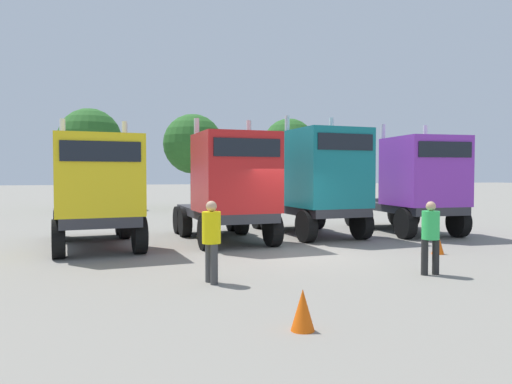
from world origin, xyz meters
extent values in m
plane|color=gray|center=(0.00, 0.00, 0.00)|extent=(200.00, 200.00, 0.00)
cube|color=#333338|center=(-5.88, 3.76, 0.99)|extent=(2.76, 6.08, 0.30)
cube|color=yellow|center=(-5.72, 2.11, 2.31)|extent=(2.64, 2.80, 2.33)
cube|color=black|center=(-5.59, 0.81, 2.95)|extent=(2.09, 0.24, 0.55)
cylinder|color=silver|center=(-4.91, 3.64, 2.61)|extent=(0.20, 0.20, 2.93)
cylinder|color=silver|center=(-6.80, 3.45, 2.61)|extent=(0.20, 0.20, 2.93)
cylinder|color=#333338|center=(-6.01, 5.05, 1.20)|extent=(1.20, 1.20, 0.12)
cylinder|color=black|center=(-4.57, 1.63, 0.55)|extent=(0.45, 1.12, 1.09)
cylinder|color=black|center=(-6.76, 1.42, 0.55)|extent=(0.45, 1.12, 1.09)
cylinder|color=black|center=(-4.92, 5.21, 0.55)|extent=(0.45, 1.12, 1.09)
cylinder|color=black|center=(-7.11, 5.00, 0.55)|extent=(0.45, 1.12, 1.09)
cylinder|color=black|center=(-5.02, 6.31, 0.55)|extent=(0.45, 1.12, 1.09)
cylinder|color=black|center=(-7.21, 6.09, 0.55)|extent=(0.45, 1.12, 1.09)
cube|color=#333338|center=(-1.58, 3.95, 0.97)|extent=(2.51, 5.75, 0.30)
cube|color=red|center=(-1.49, 2.38, 2.39)|extent=(2.53, 2.63, 2.54)
cube|color=black|center=(-1.42, 1.11, 3.13)|extent=(2.10, 0.15, 0.55)
cylinder|color=silver|center=(-0.62, 3.83, 2.69)|extent=(0.19, 0.19, 3.14)
cylinder|color=silver|center=(-2.51, 3.73, 2.69)|extent=(0.19, 0.19, 3.14)
cylinder|color=#333338|center=(-1.64, 5.18, 1.18)|extent=(1.16, 1.16, 0.12)
cylinder|color=black|center=(-0.36, 1.89, 0.53)|extent=(0.41, 1.09, 1.07)
cylinder|color=black|center=(-2.56, 1.77, 0.53)|extent=(0.41, 1.09, 1.07)
cylinder|color=black|center=(-0.54, 5.23, 0.53)|extent=(0.41, 1.09, 1.07)
cylinder|color=black|center=(-2.74, 5.10, 0.53)|extent=(0.41, 1.09, 1.07)
cylinder|color=black|center=(-0.60, 6.32, 0.53)|extent=(0.41, 1.09, 1.07)
cylinder|color=black|center=(-2.80, 6.20, 0.53)|extent=(0.41, 1.09, 1.07)
cube|color=#333338|center=(1.95, 4.66, 1.00)|extent=(2.63, 5.88, 0.30)
cube|color=#14727A|center=(2.08, 3.03, 2.55)|extent=(2.58, 2.64, 2.78)
cube|color=black|center=(2.18, 1.78, 3.41)|extent=(2.10, 0.20, 0.55)
cylinder|color=silver|center=(2.92, 4.48, 2.85)|extent=(0.19, 0.19, 3.38)
cylinder|color=silver|center=(1.03, 4.33, 2.85)|extent=(0.19, 0.19, 3.38)
cylinder|color=#333338|center=(1.86, 5.92, 1.21)|extent=(1.18, 1.18, 0.12)
cylinder|color=black|center=(3.22, 2.59, 0.55)|extent=(0.43, 1.13, 1.10)
cylinder|color=black|center=(1.02, 2.42, 0.55)|extent=(0.43, 1.13, 1.10)
cylinder|color=black|center=(2.95, 6.01, 0.55)|extent=(0.43, 1.13, 1.10)
cylinder|color=black|center=(0.76, 5.84, 0.55)|extent=(0.43, 1.13, 1.10)
cylinder|color=black|center=(2.87, 7.10, 0.55)|extent=(0.43, 1.13, 1.10)
cylinder|color=black|center=(0.67, 6.93, 0.55)|extent=(0.43, 1.13, 1.10)
cube|color=#333338|center=(5.99, 4.29, 1.01)|extent=(2.48, 5.74, 0.30)
cube|color=purple|center=(5.91, 2.75, 2.44)|extent=(2.53, 2.66, 2.56)
cube|color=black|center=(5.85, 1.46, 3.20)|extent=(2.10, 0.15, 0.55)
cylinder|color=silver|center=(6.94, 4.12, 2.74)|extent=(0.19, 0.19, 3.16)
cylinder|color=silver|center=(5.04, 4.21, 2.74)|extent=(0.19, 0.19, 3.16)
cylinder|color=#333338|center=(6.06, 5.53, 1.22)|extent=(1.15, 1.15, 0.12)
cylinder|color=black|center=(6.98, 2.12, 0.55)|extent=(0.41, 1.13, 1.11)
cylinder|color=black|center=(4.79, 2.23, 0.55)|extent=(0.41, 1.13, 1.11)
cylinder|color=black|center=(7.15, 5.45, 0.55)|extent=(0.41, 1.13, 1.11)
cylinder|color=black|center=(4.96, 5.56, 0.55)|extent=(0.41, 1.13, 1.11)
cylinder|color=black|center=(7.21, 6.55, 0.55)|extent=(0.41, 1.13, 1.11)
cylinder|color=black|center=(5.01, 6.66, 0.55)|extent=(0.41, 1.13, 1.11)
cylinder|color=#3E3E3E|center=(-3.32, -2.63, 0.43)|extent=(0.19, 0.19, 0.86)
cylinder|color=#3E3E3E|center=(-3.26, -2.91, 0.43)|extent=(0.19, 0.19, 0.86)
cylinder|color=yellow|center=(-3.29, -2.77, 1.19)|extent=(0.48, 0.48, 0.68)
sphere|color=tan|center=(-3.29, -2.77, 1.65)|extent=(0.23, 0.23, 0.23)
cylinder|color=black|center=(1.59, -3.34, 0.41)|extent=(0.18, 0.18, 0.83)
cylinder|color=black|center=(1.87, -3.37, 0.41)|extent=(0.18, 0.18, 0.83)
cylinder|color=#31C358|center=(1.73, -3.36, 1.15)|extent=(0.44, 0.44, 0.65)
sphere|color=tan|center=(1.73, -3.36, 1.59)|extent=(0.22, 0.22, 0.22)
cone|color=#F2590C|center=(3.79, -0.92, 0.31)|extent=(0.36, 0.36, 0.63)
cone|color=#F2590C|center=(-2.60, -6.24, 0.31)|extent=(0.36, 0.36, 0.63)
cylinder|color=#4C3823|center=(-6.75, 21.00, 1.48)|extent=(0.36, 0.36, 2.97)
sphere|color=#286023|center=(-6.75, 21.00, 4.62)|extent=(4.14, 4.14, 4.14)
cylinder|color=#4C3823|center=(-0.09, 19.73, 1.39)|extent=(0.36, 0.36, 2.78)
sphere|color=#286023|center=(-0.09, 19.73, 4.39)|extent=(4.01, 4.01, 4.01)
cylinder|color=#4C3823|center=(6.39, 18.57, 1.47)|extent=(0.36, 0.36, 2.94)
sphere|color=#286023|center=(6.39, 18.57, 4.38)|extent=(3.60, 3.60, 3.60)
camera|label=1|loc=(-5.29, -12.87, 2.33)|focal=33.92mm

